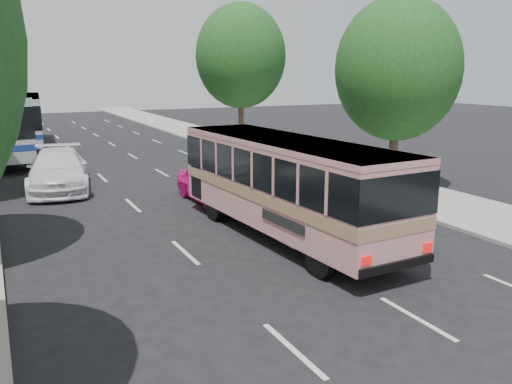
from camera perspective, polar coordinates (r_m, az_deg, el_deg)
ground at (r=12.66m, az=6.90°, el=-10.39°), size 120.00×120.00×0.00m
sidewalk_right at (r=33.62m, az=0.51°, el=4.30°), size 4.00×90.00×0.12m
tree_right_near at (r=23.31m, az=14.96°, el=12.89°), size 5.10×5.10×7.95m
tree_right_far at (r=37.08m, az=-1.48°, el=14.47°), size 6.00×6.00×9.35m
pink_bus at (r=16.04m, az=3.21°, el=1.57°), size 2.95×9.49×2.99m
pink_taxi at (r=20.83m, az=-4.68°, el=0.88°), size 1.78×4.17×1.40m
white_pickup at (r=24.31m, az=-20.13°, el=2.17°), size 3.10×6.06×1.68m
tour_coach_rear at (r=39.17m, az=-23.47°, el=7.34°), size 3.28×11.37×3.36m
taxi_roof_sign at (r=20.68m, az=-4.72°, el=3.02°), size 0.56×0.20×0.18m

